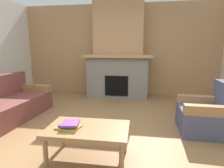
# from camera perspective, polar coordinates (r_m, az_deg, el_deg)

# --- Properties ---
(ground) EXTENTS (9.00, 9.00, 0.00)m
(ground) POSITION_cam_1_polar(r_m,az_deg,el_deg) (2.98, -4.04, -16.43)
(ground) COLOR olive
(wall_back_wood_panel) EXTENTS (6.00, 0.12, 2.70)m
(wall_back_wood_panel) POSITION_cam_1_polar(r_m,az_deg,el_deg) (5.61, 2.42, 10.70)
(wall_back_wood_panel) COLOR tan
(wall_back_wood_panel) RESTS_ON ground
(fireplace) EXTENTS (1.90, 0.82, 2.70)m
(fireplace) POSITION_cam_1_polar(r_m,az_deg,el_deg) (5.25, 1.97, 8.65)
(fireplace) COLOR gray
(fireplace) RESTS_ON ground
(couch) EXTENTS (0.95, 1.85, 0.85)m
(couch) POSITION_cam_1_polar(r_m,az_deg,el_deg) (4.12, -30.63, -5.89)
(couch) COLOR brown
(couch) RESTS_ON ground
(armchair) EXTENTS (0.79, 0.79, 0.85)m
(armchair) POSITION_cam_1_polar(r_m,az_deg,el_deg) (3.41, 27.81, -8.75)
(armchair) COLOR #474C6B
(armchair) RESTS_ON ground
(coffee_table) EXTENTS (1.00, 0.60, 0.43)m
(coffee_table) POSITION_cam_1_polar(r_m,az_deg,el_deg) (2.30, -7.69, -14.73)
(coffee_table) COLOR #997047
(coffee_table) RESTS_ON ground
(book_stack_near_edge) EXTENTS (0.31, 0.27, 0.07)m
(book_stack_near_edge) POSITION_cam_1_polar(r_m,az_deg,el_deg) (2.29, -13.48, -12.63)
(book_stack_near_edge) COLOR gold
(book_stack_near_edge) RESTS_ON coffee_table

